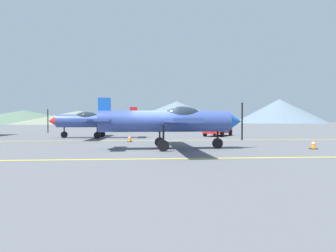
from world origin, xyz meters
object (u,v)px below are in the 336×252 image
airplane_mid (94,120)px  car_sedan (218,128)px  airplane_near (171,121)px  traffic_cone_front (130,138)px  traffic_cone_side (313,144)px

airplane_mid → car_sedan: 12.63m
airplane_near → traffic_cone_front: (-2.67, 5.59, -1.34)m
airplane_mid → car_sedan: airplane_mid is taller
airplane_near → airplane_mid: 12.43m
traffic_cone_front → traffic_cone_side: bearing=-29.8°
airplane_near → car_sedan: size_ratio=2.11×
car_sedan → traffic_cone_front: 11.41m
airplane_mid → traffic_cone_front: airplane_mid is taller
airplane_mid → car_sedan: (12.42, 2.17, -0.79)m
traffic_cone_front → airplane_mid: bearing=125.5°
car_sedan → traffic_cone_front: car_sedan is taller
airplane_near → car_sedan: (6.10, 12.87, -0.79)m
airplane_near → car_sedan: bearing=64.6°
airplane_near → car_sedan: airplane_near is taller
airplane_near → airplane_mid: same height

